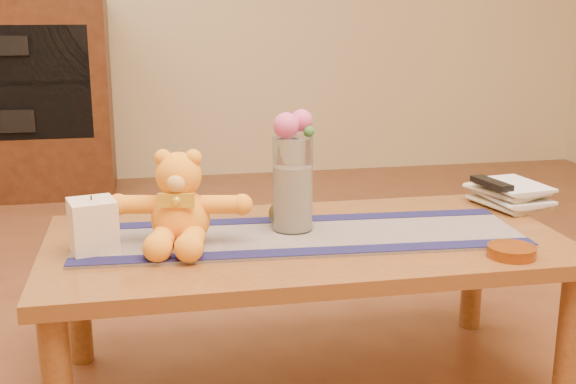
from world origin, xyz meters
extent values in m
cube|color=brown|center=(0.00, 0.00, 0.43)|extent=(1.40, 0.70, 0.04)
cylinder|color=brown|center=(0.64, -0.29, 0.21)|extent=(0.07, 0.07, 0.41)
cylinder|color=brown|center=(-0.64, 0.29, 0.21)|extent=(0.07, 0.07, 0.41)
cylinder|color=brown|center=(0.64, 0.29, 0.21)|extent=(0.07, 0.07, 0.41)
cube|color=#1D1844|center=(-0.02, 0.00, 0.45)|extent=(1.22, 0.42, 0.01)
cube|color=#161541|center=(-0.02, -0.14, 0.46)|extent=(1.20, 0.13, 0.00)
cube|color=#161541|center=(-0.01, 0.15, 0.46)|extent=(1.20, 0.13, 0.00)
cube|color=beige|center=(-0.56, -0.03, 0.52)|extent=(0.13, 0.13, 0.13)
cylinder|color=black|center=(-0.56, -0.03, 0.60)|extent=(0.00, 0.00, 0.01)
cylinder|color=silver|center=(-0.03, 0.05, 0.59)|extent=(0.11, 0.11, 0.26)
cylinder|color=beige|center=(-0.03, 0.05, 0.55)|extent=(0.09, 0.09, 0.18)
sphere|color=#D74C86|center=(-0.05, 0.04, 0.75)|extent=(0.07, 0.07, 0.07)
sphere|color=#D74C86|center=(0.00, 0.06, 0.76)|extent=(0.06, 0.06, 0.06)
sphere|color=#515AB0|center=(-0.02, 0.09, 0.75)|extent=(0.04, 0.04, 0.04)
sphere|color=#515AB0|center=(-0.06, 0.07, 0.74)|extent=(0.04, 0.04, 0.04)
sphere|color=#33662D|center=(0.01, 0.03, 0.74)|extent=(0.03, 0.03, 0.03)
sphere|color=#4C4319|center=(-0.05, 0.08, 0.50)|extent=(0.09, 0.09, 0.08)
imported|color=beige|center=(0.62, 0.17, 0.46)|extent=(0.21, 0.26, 0.02)
imported|color=beige|center=(0.62, 0.16, 0.48)|extent=(0.18, 0.24, 0.02)
imported|color=beige|center=(0.61, 0.17, 0.50)|extent=(0.22, 0.26, 0.02)
imported|color=beige|center=(0.62, 0.17, 0.52)|extent=(0.19, 0.24, 0.02)
cube|color=black|center=(0.62, 0.16, 0.54)|extent=(0.07, 0.17, 0.02)
cylinder|color=#BF5914|center=(0.47, -0.26, 0.46)|extent=(0.14, 0.14, 0.03)
cube|color=#32170B|center=(-1.20, 2.48, 0.55)|extent=(1.20, 0.50, 1.10)
camera|label=1|loc=(-0.42, -1.86, 1.07)|focal=45.73mm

